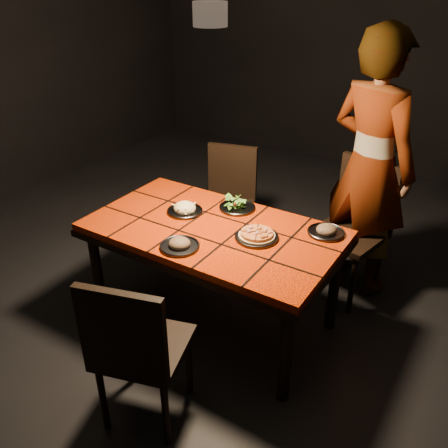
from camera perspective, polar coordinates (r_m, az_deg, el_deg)
The scene contains 12 objects.
room_shell at distance 2.74m, azimuth -1.53°, elevation 13.45°, with size 6.04×7.04×3.08m.
dining_table at distance 3.06m, azimuth -1.33°, elevation -1.69°, with size 1.62×0.92×0.75m.
chair_near at distance 2.47m, azimuth -10.62°, elevation -14.27°, with size 0.54×0.54×0.97m.
chair_far_left at distance 3.99m, azimuth 0.58°, elevation 3.62°, with size 0.51×0.51×0.93m.
chair_far_right at distance 3.60m, azimuth 15.62°, elevation 0.53°, with size 0.55×0.55×1.02m.
diner at distance 3.54m, azimuth 17.20°, elevation 6.64°, with size 0.70×0.46×1.93m, color brown.
pendant_lamp at distance 2.65m, azimuth -1.68°, elevation 24.32°, with size 0.18×0.18×1.06m.
plate_pizza at distance 2.90m, azimuth 3.96°, elevation -1.40°, with size 0.30×0.30×0.04m.
plate_pasta at distance 3.21m, azimuth -4.74°, elevation 1.77°, with size 0.24×0.24×0.08m.
plate_salad at distance 3.25m, azimuth 1.61°, elevation 2.26°, with size 0.25×0.25×0.07m.
plate_mushroom_a at distance 2.81m, azimuth -5.37°, elevation -2.45°, with size 0.24×0.24×0.08m.
plate_mushroom_b at distance 3.01m, azimuth 12.20°, elevation -0.78°, with size 0.23×0.23×0.08m.
Camera 1 is at (1.47, -2.19, 2.22)m, focal length 38.00 mm.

